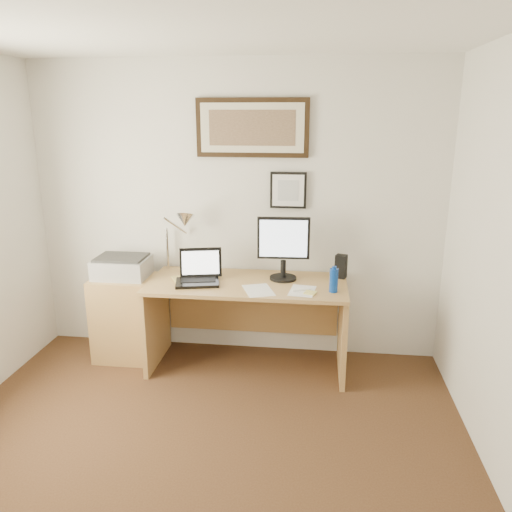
% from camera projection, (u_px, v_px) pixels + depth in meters
% --- Properties ---
extents(floor, '(4.00, 4.00, 0.00)m').
position_uv_depth(floor, '(178.00, 510.00, 2.69)').
color(floor, '#442A18').
rests_on(floor, ground).
extents(ceiling, '(4.00, 4.00, 0.00)m').
position_uv_depth(ceiling, '(152.00, 0.00, 2.00)').
color(ceiling, white).
rests_on(ceiling, ground).
extents(wall_back, '(3.50, 0.02, 2.50)m').
position_uv_depth(wall_back, '(235.00, 212.00, 4.26)').
color(wall_back, silver).
rests_on(wall_back, ground).
extents(side_cabinet, '(0.50, 0.40, 0.73)m').
position_uv_depth(side_cabinet, '(125.00, 318.00, 4.30)').
color(side_cabinet, '#A17843').
rests_on(side_cabinet, floor).
extents(water_bottle, '(0.06, 0.06, 0.18)m').
position_uv_depth(water_bottle, '(334.00, 280.00, 3.78)').
color(water_bottle, '#0B3694').
rests_on(water_bottle, desk).
extents(bottle_cap, '(0.03, 0.03, 0.02)m').
position_uv_depth(bottle_cap, '(334.00, 268.00, 3.75)').
color(bottle_cap, '#0B3694').
rests_on(bottle_cap, water_bottle).
extents(speaker, '(0.11, 0.10, 0.20)m').
position_uv_depth(speaker, '(341.00, 266.00, 4.11)').
color(speaker, black).
rests_on(speaker, desk).
extents(paper_sheet_a, '(0.29, 0.34, 0.00)m').
position_uv_depth(paper_sheet_a, '(258.00, 290.00, 3.84)').
color(paper_sheet_a, white).
rests_on(paper_sheet_a, desk).
extents(paper_sheet_b, '(0.22, 0.29, 0.00)m').
position_uv_depth(paper_sheet_b, '(302.00, 291.00, 3.82)').
color(paper_sheet_b, white).
rests_on(paper_sheet_b, desk).
extents(sticky_pad, '(0.10, 0.10, 0.01)m').
position_uv_depth(sticky_pad, '(310.00, 293.00, 3.77)').
color(sticky_pad, '#DED269').
rests_on(sticky_pad, desk).
extents(marker_pen, '(0.14, 0.06, 0.02)m').
position_uv_depth(marker_pen, '(302.00, 290.00, 3.82)').
color(marker_pen, white).
rests_on(marker_pen, desk).
extents(book, '(0.28, 0.30, 0.02)m').
position_uv_depth(book, '(174.00, 282.00, 4.01)').
color(book, tan).
rests_on(book, desk).
extents(desk, '(1.60, 0.70, 0.75)m').
position_uv_depth(desk, '(249.00, 306.00, 4.17)').
color(desk, '#A17843').
rests_on(desk, floor).
extents(laptop, '(0.39, 0.36, 0.26)m').
position_uv_depth(laptop, '(199.00, 275.00, 4.01)').
color(laptop, black).
rests_on(laptop, desk).
extents(lcd_monitor, '(0.42, 0.22, 0.52)m').
position_uv_depth(lcd_monitor, '(283.00, 245.00, 4.01)').
color(lcd_monitor, black).
rests_on(lcd_monitor, desk).
extents(printer, '(0.44, 0.34, 0.18)m').
position_uv_depth(printer, '(122.00, 267.00, 4.20)').
color(printer, '#A3A3A5').
rests_on(printer, side_cabinet).
extents(desk_lamp, '(0.29, 0.27, 0.53)m').
position_uv_depth(desk_lamp, '(183.00, 223.00, 4.14)').
color(desk_lamp, silver).
rests_on(desk_lamp, desk).
extents(picture_large, '(0.92, 0.04, 0.47)m').
position_uv_depth(picture_large, '(252.00, 128.00, 4.02)').
color(picture_large, black).
rests_on(picture_large, wall_back).
extents(picture_small, '(0.30, 0.03, 0.30)m').
position_uv_depth(picture_small, '(288.00, 190.00, 4.12)').
color(picture_small, black).
rests_on(picture_small, wall_back).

